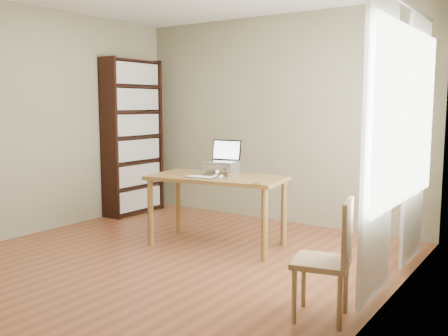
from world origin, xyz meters
TOP-DOWN VIEW (x-y plane):
  - room at (0.03, 0.01)m, footprint 4.04×4.54m
  - bookshelf at (-1.83, 1.55)m, footprint 0.30×0.90m
  - curtains at (1.92, 0.80)m, footprint 0.03×1.90m
  - desk at (0.07, 0.84)m, footprint 1.49×0.91m
  - laptop_stand at (0.07, 0.92)m, footprint 0.32×0.25m
  - laptop at (0.07, 0.98)m, footprint 0.36×0.32m
  - keyboard at (0.02, 0.62)m, footprint 0.29×0.16m
  - coaster at (0.69, 0.60)m, footprint 0.09×0.09m
  - cat at (0.10, 0.95)m, footprint 0.22×0.46m
  - chair at (1.77, -0.24)m, footprint 0.45×0.45m

SIDE VIEW (x-z plane):
  - chair at x=1.77m, z-range 0.03..0.88m
  - desk at x=0.07m, z-range 0.28..1.03m
  - coaster at x=0.69m, z-range 0.75..0.76m
  - keyboard at x=0.02m, z-range 0.75..0.77m
  - cat at x=0.10m, z-range 0.74..0.87m
  - laptop_stand at x=0.07m, z-range 0.77..0.90m
  - laptop at x=0.07m, z-range 0.82..1.06m
  - bookshelf at x=-1.83m, z-range 0.00..2.10m
  - curtains at x=1.92m, z-range 0.05..2.29m
  - room at x=0.03m, z-range -0.02..2.62m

